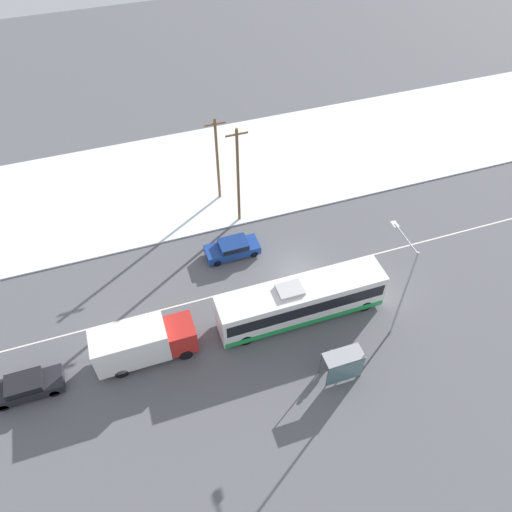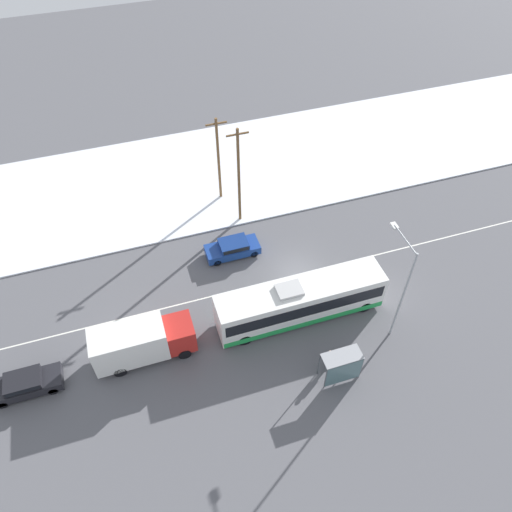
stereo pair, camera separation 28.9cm
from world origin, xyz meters
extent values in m
plane|color=#56565B|center=(0.00, 0.00, 0.00)|extent=(120.00, 120.00, 0.00)
cube|color=silver|center=(0.00, 14.65, 0.06)|extent=(80.00, 15.44, 0.12)
cube|color=silver|center=(0.00, 0.00, 0.00)|extent=(60.00, 0.12, 0.00)
cube|color=white|center=(-1.34, -3.69, 1.73)|extent=(12.33, 2.55, 2.92)
cube|color=black|center=(-1.34, -3.69, 2.09)|extent=(11.83, 2.57, 1.11)
cube|color=green|center=(-1.34, -3.69, 0.54)|extent=(12.20, 2.57, 0.53)
cube|color=#B2B2B2|center=(-2.26, -3.69, 3.31)|extent=(1.80, 1.40, 0.24)
cylinder|color=black|center=(3.43, -4.83, 0.50)|extent=(1.00, 0.28, 1.00)
cylinder|color=black|center=(3.43, -2.56, 0.50)|extent=(1.00, 0.28, 1.00)
cylinder|color=black|center=(-5.90, -4.83, 0.50)|extent=(1.00, 0.28, 1.00)
cylinder|color=black|center=(-5.90, -2.56, 0.50)|extent=(1.00, 0.28, 1.00)
cube|color=silver|center=(-13.57, -3.62, 1.80)|extent=(4.92, 2.30, 2.61)
cube|color=red|center=(-10.16, -3.62, 1.51)|extent=(1.90, 2.18, 2.03)
cube|color=black|center=(-9.23, -3.62, 1.92)|extent=(0.06, 1.96, 0.90)
cylinder|color=black|center=(-10.16, -4.64, 0.45)|extent=(0.90, 0.26, 0.90)
cylinder|color=black|center=(-10.16, -2.60, 0.45)|extent=(0.90, 0.26, 0.90)
cylinder|color=black|center=(-14.55, -4.64, 0.45)|extent=(0.90, 0.26, 0.90)
cylinder|color=black|center=(-14.55, -2.60, 0.45)|extent=(0.90, 0.26, 0.90)
cube|color=navy|center=(-4.30, 3.76, 0.58)|extent=(4.42, 1.80, 0.72)
cube|color=navy|center=(-4.19, 3.76, 1.18)|extent=(2.30, 1.66, 0.47)
cube|color=black|center=(-4.19, 3.76, 1.19)|extent=(2.11, 1.69, 0.38)
cylinder|color=black|center=(-5.81, 2.97, 0.32)|extent=(0.64, 0.22, 0.64)
cylinder|color=black|center=(-5.81, 4.55, 0.32)|extent=(0.64, 0.22, 0.64)
cylinder|color=black|center=(-2.69, 2.97, 0.32)|extent=(0.64, 0.22, 0.64)
cylinder|color=black|center=(-2.69, 4.55, 0.32)|extent=(0.64, 0.22, 0.64)
cube|color=black|center=(-20.45, -3.83, 0.59)|extent=(4.44, 1.80, 0.72)
cube|color=black|center=(-20.56, -3.83, 1.18)|extent=(2.31, 1.66, 0.46)
cube|color=black|center=(-20.56, -3.83, 1.19)|extent=(2.12, 1.69, 0.37)
cylinder|color=black|center=(-18.94, -4.62, 0.32)|extent=(0.64, 0.22, 0.64)
cylinder|color=black|center=(-18.94, -3.04, 0.32)|extent=(0.64, 0.22, 0.64)
cylinder|color=black|center=(-22.07, -4.62, 0.32)|extent=(0.64, 0.22, 0.64)
cylinder|color=black|center=(-22.07, -3.04, 0.32)|extent=(0.64, 0.22, 0.64)
cylinder|color=#23232D|center=(-1.11, -8.26, 0.40)|extent=(0.12, 0.12, 0.80)
cylinder|color=#23232D|center=(-0.87, -8.26, 0.40)|extent=(0.12, 0.12, 0.80)
cube|color=black|center=(-0.99, -8.26, 1.14)|extent=(0.42, 0.23, 0.66)
sphere|color=tan|center=(-0.99, -8.26, 1.61)|extent=(0.28, 0.28, 0.28)
cylinder|color=black|center=(-1.25, -8.26, 1.10)|extent=(0.10, 0.10, 0.63)
cylinder|color=black|center=(-0.73, -8.26, 1.10)|extent=(0.10, 0.10, 0.63)
cube|color=gray|center=(-0.64, -9.17, 2.37)|extent=(2.62, 1.20, 0.06)
cube|color=slate|center=(-0.64, -9.75, 1.20)|extent=(2.51, 0.04, 2.16)
cylinder|color=#474C51|center=(-1.91, -8.61, 1.17)|extent=(0.08, 0.08, 2.34)
cylinder|color=#474C51|center=(0.63, -8.61, 1.17)|extent=(0.08, 0.08, 2.34)
cylinder|color=#474C51|center=(-1.91, -9.73, 1.17)|extent=(0.08, 0.08, 2.34)
cylinder|color=#474C51|center=(0.63, -9.73, 1.17)|extent=(0.08, 0.08, 2.34)
cylinder|color=#9EA3A8|center=(4.33, -7.23, 4.21)|extent=(0.14, 0.14, 8.42)
cylinder|color=#9EA3A8|center=(4.33, -5.86, 8.27)|extent=(0.10, 2.75, 0.10)
cube|color=silver|center=(4.33, -4.48, 8.20)|extent=(0.36, 0.60, 0.16)
cylinder|color=brown|center=(-2.50, 7.58, 4.65)|extent=(0.24, 0.24, 9.31)
cube|color=brown|center=(-2.50, 7.58, 8.81)|extent=(1.80, 0.12, 0.12)
cylinder|color=brown|center=(-3.31, 11.03, 4.15)|extent=(0.24, 0.24, 8.30)
cube|color=brown|center=(-3.31, 11.03, 7.80)|extent=(1.80, 0.12, 0.12)
camera|label=1|loc=(-11.41, -23.47, 30.21)|focal=35.00mm
camera|label=2|loc=(-11.14, -23.57, 30.21)|focal=35.00mm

